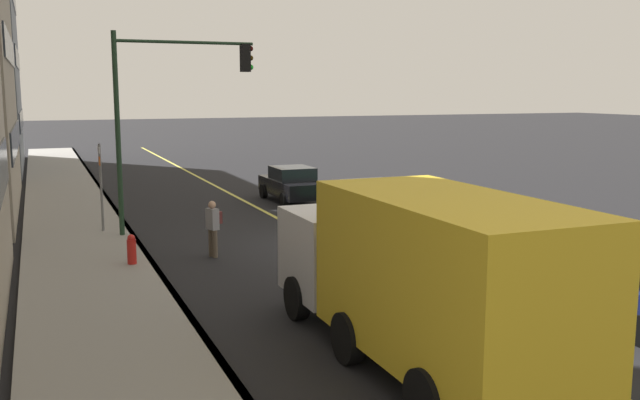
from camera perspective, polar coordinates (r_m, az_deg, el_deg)
name	(u,v)px	position (r m, az deg, el deg)	size (l,w,h in m)	color
ground	(329,245)	(21.36, 0.76, -3.72)	(200.00, 200.00, 0.00)	black
sidewalk_slab	(88,264)	(19.77, -18.36, -4.99)	(80.00, 3.34, 0.15)	gray
curb_edge	(148,259)	(19.92, -13.79, -4.68)	(80.00, 0.16, 0.15)	slate
lane_stripe_center	(329,245)	(21.35, 0.76, -3.70)	(80.00, 0.16, 0.01)	#D8CC4C
car_navy	(623,281)	(15.83, 23.46, -6.10)	(4.26, 2.08, 1.49)	navy
car_green	(375,202)	(24.85, 4.49, -0.12)	(4.55, 2.04, 1.48)	#1E6038
car_black	(292,184)	(29.69, -2.28, 1.31)	(4.15, 1.89, 1.48)	black
truck_yellow	(421,273)	(12.04, 8.20, -5.88)	(7.57, 2.54, 3.03)	silver
pedestrian_with_backpack	(213,225)	(19.95, -8.68, -1.99)	(0.43, 0.44, 1.61)	brown
traffic_light_mast	(169,98)	(22.83, -12.22, 8.09)	(0.28, 4.48, 6.47)	#1E3823
street_sign_post	(101,182)	(23.63, -17.41, 1.42)	(0.60, 0.08, 2.99)	slate
fire_hydrant	(132,252)	(19.10, -15.07, -4.11)	(0.24, 0.24, 0.94)	red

